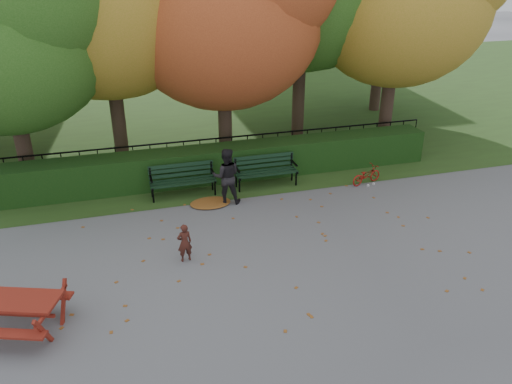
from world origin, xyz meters
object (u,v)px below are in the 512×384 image
object	(u,v)px
bicycle	(366,175)
child	(185,243)
adult	(226,176)
tree_a	(9,22)
bench_right	(265,168)
picnic_table	(13,306)
tree_c	(235,3)
bench_left	(182,178)

from	to	relation	value
bicycle	child	bearing A→B (deg)	97.77
adult	bicycle	world-z (taller)	adult
tree_a	bench_right	xyz separation A→B (m)	(6.29, -1.88, -4.00)
picnic_table	adult	world-z (taller)	adult
tree_c	bench_right	distance (m)	4.87
child	tree_a	bearing A→B (deg)	-64.98
child	adult	size ratio (longest dim) A/B	0.58
bench_left	adult	bearing A→B (deg)	-36.98
bench_left	picnic_table	bearing A→B (deg)	-127.44
bench_right	bench_left	bearing A→B (deg)	180.00
tree_a	adult	distance (m)	6.76
tree_a	tree_c	xyz separation A→B (m)	(6.02, 0.38, 0.30)
bench_right	picnic_table	size ratio (longest dim) A/B	0.92
bench_left	child	bearing A→B (deg)	-97.75
bench_right	bicycle	world-z (taller)	bench_right
tree_a	bench_left	distance (m)	5.89
tree_c	adult	bearing A→B (deg)	-109.28
tree_a	bench_right	world-z (taller)	tree_a
tree_c	picnic_table	distance (m)	10.08
tree_c	child	size ratio (longest dim) A/B	8.96
bench_right	adult	distance (m)	1.58
picnic_table	bench_left	bearing A→B (deg)	72.77
child	adult	xyz separation A→B (m)	(1.52, 2.55, 0.32)
bench_right	bicycle	bearing A→B (deg)	-14.28
tree_a	child	size ratio (longest dim) A/B	8.38
tree_c	bicycle	distance (m)	6.28
bench_left	child	distance (m)	3.38
picnic_table	child	xyz separation A→B (m)	(3.20, 1.43, -0.09)
tree_a	child	xyz separation A→B (m)	(3.43, -5.22, -4.07)
tree_c	adult	world-z (taller)	tree_c
tree_a	picnic_table	xyz separation A→B (m)	(0.23, -6.66, -3.99)
bench_right	adult	world-z (taller)	adult
bench_right	child	size ratio (longest dim) A/B	2.02
tree_c	bench_left	bearing A→B (deg)	-133.36
tree_a	bicycle	size ratio (longest dim) A/B	7.21
child	bicycle	distance (m)	6.29
tree_a	adult	bearing A→B (deg)	-28.40
tree_a	picnic_table	bearing A→B (deg)	-88.04
bench_left	bench_right	size ratio (longest dim) A/B	1.00
child	bench_right	bearing A→B (deg)	-138.76
bench_left	adult	xyz separation A→B (m)	(1.06, -0.80, 0.25)
tree_a	child	bearing A→B (deg)	-56.69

